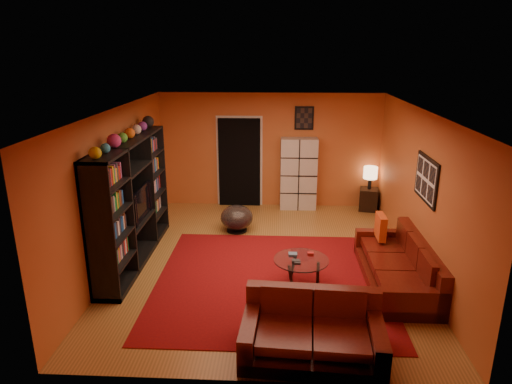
{
  "coord_description": "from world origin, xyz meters",
  "views": [
    {
      "loc": [
        0.19,
        -7.18,
        3.53
      ],
      "look_at": [
        -0.18,
        0.1,
        1.22
      ],
      "focal_mm": 32.0,
      "sensor_mm": 36.0,
      "label": 1
    }
  ],
  "objects_px": {
    "loveseat": "(312,330)",
    "storage_cabinet": "(298,174)",
    "sofa": "(402,266)",
    "coffee_table": "(301,262)",
    "bowl_chair": "(237,218)",
    "tv": "(137,203)",
    "side_table": "(368,199)",
    "table_lamp": "(370,173)",
    "entertainment_unit": "(132,202)"
  },
  "relations": [
    {
      "from": "loveseat",
      "to": "storage_cabinet",
      "type": "relative_size",
      "value": 1.06
    },
    {
      "from": "sofa",
      "to": "coffee_table",
      "type": "relative_size",
      "value": 2.65
    },
    {
      "from": "coffee_table",
      "to": "bowl_chair",
      "type": "height_order",
      "value": "bowl_chair"
    },
    {
      "from": "tv",
      "to": "sofa",
      "type": "distance_m",
      "value": 4.48
    },
    {
      "from": "side_table",
      "to": "table_lamp",
      "type": "bearing_deg",
      "value": 180.0
    },
    {
      "from": "bowl_chair",
      "to": "entertainment_unit",
      "type": "bearing_deg",
      "value": -141.1
    },
    {
      "from": "coffee_table",
      "to": "table_lamp",
      "type": "height_order",
      "value": "table_lamp"
    },
    {
      "from": "sofa",
      "to": "tv",
      "type": "bearing_deg",
      "value": 170.13
    },
    {
      "from": "entertainment_unit",
      "to": "bowl_chair",
      "type": "relative_size",
      "value": 4.6
    },
    {
      "from": "entertainment_unit",
      "to": "tv",
      "type": "xyz_separation_m",
      "value": [
        0.05,
        0.1,
        -0.05
      ]
    },
    {
      "from": "sofa",
      "to": "bowl_chair",
      "type": "bearing_deg",
      "value": 144.24
    },
    {
      "from": "entertainment_unit",
      "to": "sofa",
      "type": "bearing_deg",
      "value": -8.39
    },
    {
      "from": "side_table",
      "to": "table_lamp",
      "type": "xyz_separation_m",
      "value": [
        -0.0,
        0.0,
        0.61
      ]
    },
    {
      "from": "entertainment_unit",
      "to": "side_table",
      "type": "distance_m",
      "value": 5.36
    },
    {
      "from": "storage_cabinet",
      "to": "table_lamp",
      "type": "relative_size",
      "value": 3.19
    },
    {
      "from": "side_table",
      "to": "loveseat",
      "type": "bearing_deg",
      "value": -107.41
    },
    {
      "from": "tv",
      "to": "storage_cabinet",
      "type": "bearing_deg",
      "value": -46.81
    },
    {
      "from": "loveseat",
      "to": "tv",
      "type": "bearing_deg",
      "value": 52.3
    },
    {
      "from": "tv",
      "to": "coffee_table",
      "type": "xyz_separation_m",
      "value": [
        2.79,
        -0.89,
        -0.61
      ]
    },
    {
      "from": "loveseat",
      "to": "bowl_chair",
      "type": "height_order",
      "value": "loveseat"
    },
    {
      "from": "sofa",
      "to": "bowl_chair",
      "type": "distance_m",
      "value": 3.4
    },
    {
      "from": "tv",
      "to": "storage_cabinet",
      "type": "height_order",
      "value": "storage_cabinet"
    },
    {
      "from": "sofa",
      "to": "loveseat",
      "type": "xyz_separation_m",
      "value": [
        -1.51,
        -1.76,
        -0.0
      ]
    },
    {
      "from": "entertainment_unit",
      "to": "storage_cabinet",
      "type": "bearing_deg",
      "value": 43.73
    },
    {
      "from": "entertainment_unit",
      "to": "bowl_chair",
      "type": "distance_m",
      "value": 2.25
    },
    {
      "from": "sofa",
      "to": "table_lamp",
      "type": "xyz_separation_m",
      "value": [
        0.11,
        3.4,
        0.58
      ]
    },
    {
      "from": "tv",
      "to": "sofa",
      "type": "height_order",
      "value": "tv"
    },
    {
      "from": "side_table",
      "to": "table_lamp",
      "type": "relative_size",
      "value": 0.98
    },
    {
      "from": "bowl_chair",
      "to": "side_table",
      "type": "bearing_deg",
      "value": 26.26
    },
    {
      "from": "side_table",
      "to": "sofa",
      "type": "bearing_deg",
      "value": -91.87
    },
    {
      "from": "entertainment_unit",
      "to": "side_table",
      "type": "xyz_separation_m",
      "value": [
        4.53,
        2.75,
        -0.8
      ]
    },
    {
      "from": "tv",
      "to": "bowl_chair",
      "type": "xyz_separation_m",
      "value": [
        1.6,
        1.23,
        -0.71
      ]
    },
    {
      "from": "entertainment_unit",
      "to": "bowl_chair",
      "type": "bearing_deg",
      "value": 38.9
    },
    {
      "from": "bowl_chair",
      "to": "tv",
      "type": "bearing_deg",
      "value": -142.42
    },
    {
      "from": "bowl_chair",
      "to": "side_table",
      "type": "distance_m",
      "value": 3.21
    },
    {
      "from": "loveseat",
      "to": "coffee_table",
      "type": "bearing_deg",
      "value": 6.01
    },
    {
      "from": "entertainment_unit",
      "to": "loveseat",
      "type": "distance_m",
      "value": 3.85
    },
    {
      "from": "sofa",
      "to": "coffee_table",
      "type": "distance_m",
      "value": 1.58
    },
    {
      "from": "sofa",
      "to": "storage_cabinet",
      "type": "distance_m",
      "value": 3.79
    },
    {
      "from": "tv",
      "to": "storage_cabinet",
      "type": "xyz_separation_m",
      "value": [
        2.88,
        2.7,
        -0.18
      ]
    },
    {
      "from": "storage_cabinet",
      "to": "side_table",
      "type": "distance_m",
      "value": 1.7
    },
    {
      "from": "loveseat",
      "to": "storage_cabinet",
      "type": "xyz_separation_m",
      "value": [
        0.02,
        5.21,
        0.53
      ]
    },
    {
      "from": "sofa",
      "to": "side_table",
      "type": "bearing_deg",
      "value": 88.02
    },
    {
      "from": "tv",
      "to": "coffee_table",
      "type": "distance_m",
      "value": 2.99
    },
    {
      "from": "bowl_chair",
      "to": "coffee_table",
      "type": "bearing_deg",
      "value": -60.78
    },
    {
      "from": "tv",
      "to": "coffee_table",
      "type": "bearing_deg",
      "value": -107.76
    },
    {
      "from": "storage_cabinet",
      "to": "table_lamp",
      "type": "xyz_separation_m",
      "value": [
        1.6,
        -0.05,
        0.05
      ]
    },
    {
      "from": "loveseat",
      "to": "side_table",
      "type": "distance_m",
      "value": 5.41
    },
    {
      "from": "storage_cabinet",
      "to": "side_table",
      "type": "xyz_separation_m",
      "value": [
        1.6,
        -0.05,
        -0.57
      ]
    },
    {
      "from": "sofa",
      "to": "storage_cabinet",
      "type": "relative_size",
      "value": 1.38
    }
  ]
}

